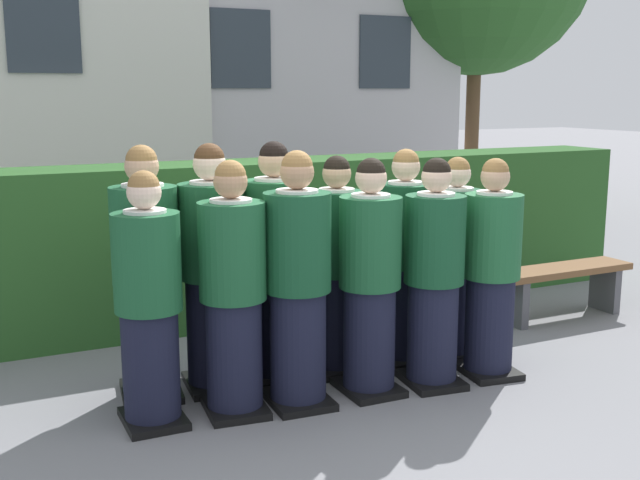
{
  "coord_description": "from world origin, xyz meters",
  "views": [
    {
      "loc": [
        -2.31,
        -4.48,
        2.06
      ],
      "look_at": [
        0.0,
        0.24,
        1.05
      ],
      "focal_mm": 43.86,
      "sensor_mm": 36.0,
      "label": 1
    }
  ],
  "objects_px": {
    "student_front_row_4": "(434,279)",
    "student_front_row_5": "(491,274)",
    "student_rear_row_3": "(336,270)",
    "student_rear_row_5": "(455,263)",
    "student_rear_row_1": "(212,274)",
    "student_front_row_3": "(370,283)",
    "student_front_row_0": "(149,306)",
    "wooden_bench": "(562,280)",
    "student_rear_row_4": "(404,262)",
    "student_front_row_2": "(298,286)",
    "student_rear_row_0": "(147,279)",
    "student_front_row_1": "(233,295)",
    "student_rear_row_2": "(275,268)"
  },
  "relations": [
    {
      "from": "student_front_row_2",
      "to": "student_rear_row_3",
      "type": "xyz_separation_m",
      "value": [
        0.52,
        0.46,
        -0.04
      ]
    },
    {
      "from": "student_front_row_5",
      "to": "student_rear_row_5",
      "type": "bearing_deg",
      "value": 88.57
    },
    {
      "from": "student_front_row_0",
      "to": "wooden_bench",
      "type": "bearing_deg",
      "value": 9.44
    },
    {
      "from": "student_front_row_1",
      "to": "student_rear_row_2",
      "type": "relative_size",
      "value": 0.96
    },
    {
      "from": "student_rear_row_0",
      "to": "wooden_bench",
      "type": "height_order",
      "value": "student_rear_row_0"
    },
    {
      "from": "wooden_bench",
      "to": "student_rear_row_2",
      "type": "bearing_deg",
      "value": -175.07
    },
    {
      "from": "student_front_row_0",
      "to": "student_rear_row_3",
      "type": "height_order",
      "value": "student_rear_row_3"
    },
    {
      "from": "student_front_row_3",
      "to": "student_front_row_1",
      "type": "bearing_deg",
      "value": 175.18
    },
    {
      "from": "student_front_row_3",
      "to": "student_rear_row_5",
      "type": "bearing_deg",
      "value": 21.19
    },
    {
      "from": "student_front_row_0",
      "to": "student_front_row_4",
      "type": "bearing_deg",
      "value": -5.99
    },
    {
      "from": "student_front_row_0",
      "to": "wooden_bench",
      "type": "relative_size",
      "value": 1.14
    },
    {
      "from": "student_front_row_4",
      "to": "student_rear_row_5",
      "type": "xyz_separation_m",
      "value": [
        0.5,
        0.44,
        -0.02
      ]
    },
    {
      "from": "student_front_row_4",
      "to": "student_front_row_0",
      "type": "bearing_deg",
      "value": 174.01
    },
    {
      "from": "student_rear_row_0",
      "to": "student_rear_row_3",
      "type": "relative_size",
      "value": 1.07
    },
    {
      "from": "student_front_row_3",
      "to": "student_rear_row_1",
      "type": "bearing_deg",
      "value": 149.15
    },
    {
      "from": "student_rear_row_1",
      "to": "student_rear_row_2",
      "type": "distance_m",
      "value": 0.46
    },
    {
      "from": "student_front_row_0",
      "to": "student_rear_row_4",
      "type": "xyz_separation_m",
      "value": [
        2.03,
        0.31,
        0.02
      ]
    },
    {
      "from": "student_rear_row_0",
      "to": "student_rear_row_2",
      "type": "xyz_separation_m",
      "value": [
        0.91,
        -0.06,
        0.0
      ]
    },
    {
      "from": "student_front_row_4",
      "to": "student_rear_row_4",
      "type": "distance_m",
      "value": 0.52
    },
    {
      "from": "student_front_row_3",
      "to": "wooden_bench",
      "type": "bearing_deg",
      "value": 17.78
    },
    {
      "from": "student_front_row_4",
      "to": "student_rear_row_3",
      "type": "height_order",
      "value": "student_front_row_4"
    },
    {
      "from": "student_rear_row_3",
      "to": "wooden_bench",
      "type": "distance_m",
      "value": 2.54
    },
    {
      "from": "student_rear_row_5",
      "to": "student_front_row_3",
      "type": "bearing_deg",
      "value": -158.81
    },
    {
      "from": "student_front_row_3",
      "to": "student_front_row_2",
      "type": "bearing_deg",
      "value": 177.45
    },
    {
      "from": "student_front_row_2",
      "to": "wooden_bench",
      "type": "distance_m",
      "value": 3.13
    },
    {
      "from": "student_rear_row_5",
      "to": "student_rear_row_1",
      "type": "bearing_deg",
      "value": 174.6
    },
    {
      "from": "student_front_row_0",
      "to": "student_front_row_2",
      "type": "distance_m",
      "value": 0.96
    },
    {
      "from": "student_front_row_4",
      "to": "student_rear_row_2",
      "type": "height_order",
      "value": "student_rear_row_2"
    },
    {
      "from": "student_front_row_2",
      "to": "student_front_row_5",
      "type": "xyz_separation_m",
      "value": [
        1.49,
        -0.11,
        -0.05
      ]
    },
    {
      "from": "student_front_row_1",
      "to": "student_rear_row_4",
      "type": "xyz_separation_m",
      "value": [
        1.5,
        0.37,
        -0.0
      ]
    },
    {
      "from": "student_front_row_0",
      "to": "student_front_row_1",
      "type": "distance_m",
      "value": 0.53
    },
    {
      "from": "student_front_row_2",
      "to": "student_front_row_5",
      "type": "height_order",
      "value": "student_front_row_2"
    },
    {
      "from": "student_front_row_2",
      "to": "wooden_bench",
      "type": "xyz_separation_m",
      "value": [
        3.0,
        0.77,
        -0.46
      ]
    },
    {
      "from": "student_front_row_1",
      "to": "student_rear_row_4",
      "type": "relative_size",
      "value": 1.0
    },
    {
      "from": "student_front_row_4",
      "to": "student_front_row_5",
      "type": "distance_m",
      "value": 0.49
    },
    {
      "from": "student_rear_row_2",
      "to": "student_rear_row_4",
      "type": "bearing_deg",
      "value": -5.31
    },
    {
      "from": "student_rear_row_5",
      "to": "student_front_row_2",
      "type": "bearing_deg",
      "value": -166.75
    },
    {
      "from": "student_front_row_0",
      "to": "student_front_row_3",
      "type": "bearing_deg",
      "value": -5.28
    },
    {
      "from": "student_front_row_5",
      "to": "student_rear_row_4",
      "type": "height_order",
      "value": "student_rear_row_4"
    },
    {
      "from": "wooden_bench",
      "to": "student_rear_row_1",
      "type": "bearing_deg",
      "value": -175.99
    },
    {
      "from": "student_front_row_2",
      "to": "student_front_row_4",
      "type": "height_order",
      "value": "student_front_row_2"
    },
    {
      "from": "student_rear_row_2",
      "to": "student_rear_row_5",
      "type": "xyz_separation_m",
      "value": [
        1.44,
        -0.16,
        -0.07
      ]
    },
    {
      "from": "student_front_row_5",
      "to": "student_rear_row_0",
      "type": "height_order",
      "value": "student_rear_row_0"
    },
    {
      "from": "student_front_row_1",
      "to": "student_rear_row_5",
      "type": "distance_m",
      "value": 1.95
    },
    {
      "from": "student_rear_row_0",
      "to": "wooden_bench",
      "type": "bearing_deg",
      "value": 2.93
    },
    {
      "from": "student_front_row_0",
      "to": "student_rear_row_3",
      "type": "xyz_separation_m",
      "value": [
        1.47,
        0.34,
        0.01
      ]
    },
    {
      "from": "student_front_row_4",
      "to": "student_front_row_1",
      "type": "bearing_deg",
      "value": 174.05
    },
    {
      "from": "student_front_row_2",
      "to": "student_rear_row_3",
      "type": "distance_m",
      "value": 0.69
    },
    {
      "from": "student_front_row_1",
      "to": "student_front_row_5",
      "type": "relative_size",
      "value": 1.03
    },
    {
      "from": "student_rear_row_1",
      "to": "student_rear_row_4",
      "type": "bearing_deg",
      "value": -4.26
    }
  ]
}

